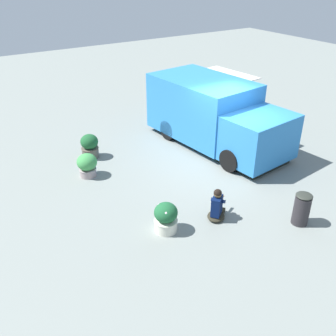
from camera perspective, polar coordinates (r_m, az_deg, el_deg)
ground_plane at (r=12.56m, az=8.44°, el=0.98°), size 40.00×40.00×0.00m
food_truck at (r=13.38m, az=6.97°, el=7.81°), size 3.14×5.42×2.20m
person_customer at (r=9.69m, az=7.37°, el=-5.84°), size 0.79×0.68×0.87m
planter_flowering_near at (r=11.67m, az=-12.05°, el=0.50°), size 0.61×0.61×0.74m
planter_flowering_far at (r=12.79m, az=-11.68°, el=3.27°), size 0.58×0.58×0.81m
planter_flowering_side at (r=9.17m, az=-0.33°, el=-7.43°), size 0.58×0.58×0.77m
trash_bin at (r=9.94m, az=19.46°, el=-5.78°), size 0.41×0.41×0.85m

